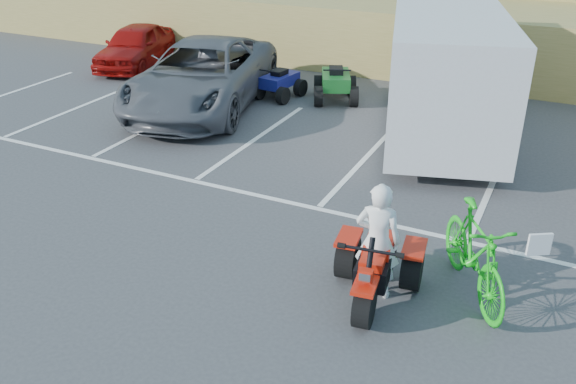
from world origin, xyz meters
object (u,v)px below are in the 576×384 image
at_px(rider, 378,241).
at_px(cargo_trailer, 446,73).
at_px(red_car, 135,46).
at_px(grey_pickup, 202,75).
at_px(quad_atv_blue, 280,97).
at_px(red_trike_atv, 372,299).
at_px(green_dirt_bike, 475,253).
at_px(quad_atv_green, 335,100).

relative_size(rider, cargo_trailer, 0.27).
distance_m(red_car, cargo_trailer, 10.76).
xyz_separation_m(grey_pickup, quad_atv_blue, (1.47, 1.62, -0.86)).
bearing_deg(rider, quad_atv_blue, -62.70).
distance_m(rider, cargo_trailer, 6.72).
bearing_deg(red_car, red_trike_atv, -53.44).
xyz_separation_m(red_trike_atv, grey_pickup, (-6.89, 6.26, 0.86)).
relative_size(green_dirt_bike, quad_atv_blue, 1.63).
distance_m(green_dirt_bike, grey_pickup, 9.78).
bearing_deg(quad_atv_green, red_car, 151.65).
bearing_deg(green_dirt_bike, quad_atv_blue, 101.88).
bearing_deg(quad_atv_blue, red_trike_atv, -48.25).
xyz_separation_m(red_trike_atv, red_car, (-11.20, 8.87, 0.67)).
height_order(rider, grey_pickup, rider).
height_order(grey_pickup, cargo_trailer, cargo_trailer).
xyz_separation_m(rider, quad_atv_blue, (-5.40, 7.73, -0.88)).
distance_m(green_dirt_bike, red_car, 14.82).
height_order(rider, red_car, rider).
xyz_separation_m(green_dirt_bike, grey_pickup, (-8.10, 5.49, 0.19)).
xyz_separation_m(red_trike_atv, cargo_trailer, (-0.67, 6.80, 1.53)).
bearing_deg(rider, grey_pickup, -49.28).
height_order(red_trike_atv, green_dirt_bike, green_dirt_bike).
height_order(green_dirt_bike, red_car, red_car).
bearing_deg(grey_pickup, quad_atv_green, 21.26).
xyz_separation_m(cargo_trailer, quad_atv_blue, (-4.74, 1.08, -1.53)).
bearing_deg(grey_pickup, red_trike_atv, -55.83).
relative_size(red_car, quad_atv_green, 2.51).
relative_size(rider, quad_atv_green, 1.11).
bearing_deg(red_car, rider, -53.02).
bearing_deg(red_trike_atv, rider, 90.00).
relative_size(grey_pickup, quad_atv_blue, 4.55).
bearing_deg(cargo_trailer, grey_pickup, 169.12).
distance_m(red_trike_atv, rider, 0.89).
distance_m(cargo_trailer, quad_atv_green, 3.90).
bearing_deg(red_car, green_dirt_bike, -48.21).
xyz_separation_m(green_dirt_bike, cargo_trailer, (-1.88, 6.03, 0.87)).
distance_m(green_dirt_bike, quad_atv_green, 9.16).
distance_m(grey_pickup, quad_atv_blue, 2.35).
xyz_separation_m(rider, grey_pickup, (-6.87, 6.11, -0.02)).
bearing_deg(quad_atv_blue, grey_pickup, -125.05).
bearing_deg(red_trike_atv, red_car, 133.98).
relative_size(red_trike_atv, red_car, 0.43).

